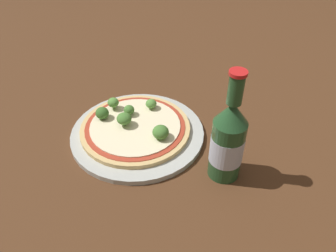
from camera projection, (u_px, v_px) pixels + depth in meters
ground_plane at (146, 130)px, 0.74m from camera, size 3.00×3.00×0.00m
plate at (138, 133)px, 0.73m from camera, size 0.29×0.29×0.01m
pizza at (135, 127)px, 0.72m from camera, size 0.24×0.24×0.01m
broccoli_floret_0 at (113, 103)px, 0.75m from camera, size 0.03×0.03×0.03m
broccoli_floret_1 at (161, 132)px, 0.68m from camera, size 0.03×0.03×0.03m
broccoli_floret_2 at (129, 110)px, 0.74m from camera, size 0.02×0.02×0.02m
broccoli_floret_3 at (102, 113)px, 0.73m from camera, size 0.03×0.03×0.03m
broccoli_floret_4 at (153, 104)px, 0.76m from camera, size 0.03×0.03×0.02m
broccoli_floret_5 at (124, 119)px, 0.71m from camera, size 0.03×0.03×0.03m
beer_bottle at (228, 140)px, 0.59m from camera, size 0.06×0.06×0.23m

